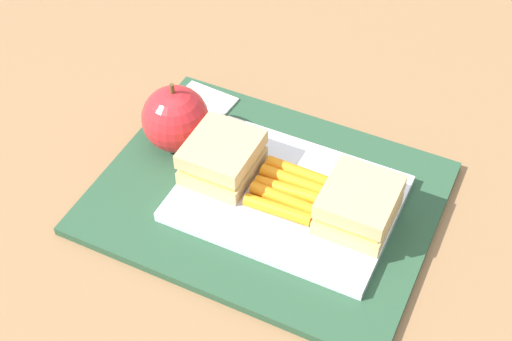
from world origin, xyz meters
TOP-DOWN VIEW (x-y plane):
  - ground_plane at (0.00, 0.00)m, footprint 2.40×2.40m
  - lunchbag_mat at (0.00, 0.00)m, footprint 0.36×0.28m
  - food_tray at (-0.03, 0.00)m, footprint 0.23×0.17m
  - sandwich_half_left at (-0.10, 0.00)m, footprint 0.07×0.08m
  - sandwich_half_right at (0.05, 0.00)m, footprint 0.07×0.08m
  - carrot_sticks_bundle at (-0.03, -0.00)m, footprint 0.08×0.07m
  - apple at (0.13, -0.03)m, footprint 0.08×0.08m
  - paper_napkin at (0.14, -0.10)m, footprint 0.08×0.08m

SIDE VIEW (x-z plane):
  - ground_plane at x=0.00m, z-range 0.00..0.00m
  - lunchbag_mat at x=0.00m, z-range 0.00..0.01m
  - paper_napkin at x=0.14m, z-range 0.01..0.01m
  - food_tray at x=-0.03m, z-range 0.01..0.02m
  - carrot_sticks_bundle at x=-0.03m, z-range 0.02..0.04m
  - sandwich_half_left at x=-0.10m, z-range 0.02..0.07m
  - sandwich_half_right at x=0.05m, z-range 0.02..0.07m
  - apple at x=0.13m, z-range 0.00..0.09m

